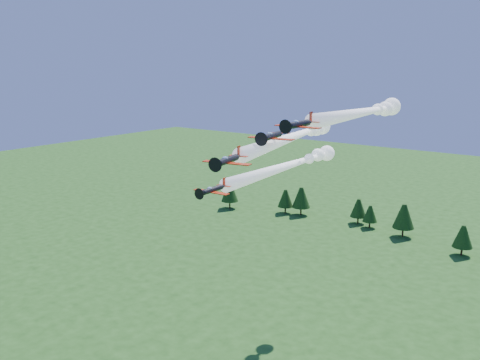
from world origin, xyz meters
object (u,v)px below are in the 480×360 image
Objects in this scene: plane_left at (293,164)px; plane_slot at (272,136)px; plane_right at (366,112)px; plane_lead at (296,136)px.

plane_slot reaches higher than plane_left.
plane_right reaches higher than plane_left.
plane_slot reaches higher than plane_lead.
plane_right is at bearing -6.19° from plane_left.
plane_lead is at bearing 97.27° from plane_slot.
plane_lead is 1.16× the size of plane_right.
plane_left is at bearing 175.33° from plane_right.
plane_left is at bearing 113.25° from plane_lead.
plane_right is 22.36m from plane_slot.
plane_lead is 14.12m from plane_right.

